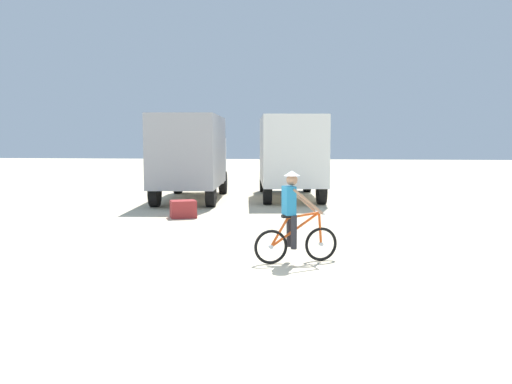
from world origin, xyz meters
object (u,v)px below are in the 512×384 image
supply_crate (183,209)px  box_truck_grey_hauler (191,154)px  box_truck_white_box (290,153)px  cyclist_orange_shirt (294,220)px

supply_crate → box_truck_grey_hauler: bearing=99.9°
box_truck_grey_hauler → supply_crate: size_ratio=8.98×
box_truck_grey_hauler → supply_crate: (0.88, -5.02, -1.60)m
box_truck_grey_hauler → box_truck_white_box: bearing=17.9°
box_truck_white_box → supply_crate: bearing=-115.6°
box_truck_grey_hauler → box_truck_white_box: (3.88, 1.25, 0.00)m
box_truck_grey_hauler → cyclist_orange_shirt: bearing=-67.5°
box_truck_white_box → cyclist_orange_shirt: (0.68, -12.24, -1.03)m
box_truck_grey_hauler → box_truck_white_box: size_ratio=0.99×
cyclist_orange_shirt → supply_crate: (-3.68, 5.97, -0.57)m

